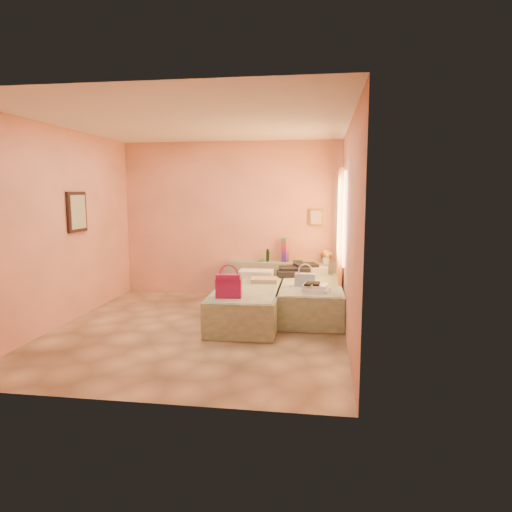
{
  "coord_description": "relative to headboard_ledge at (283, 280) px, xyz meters",
  "views": [
    {
      "loc": [
        1.67,
        -5.97,
        1.89
      ],
      "look_at": [
        0.67,
        0.85,
        0.93
      ],
      "focal_mm": 32.0,
      "sensor_mm": 36.0,
      "label": 1
    }
  ],
  "objects": [
    {
      "name": "rainbow_box",
      "position": [
        0.04,
        0.03,
        0.54
      ],
      "size": [
        0.13,
        0.13,
        0.43
      ],
      "primitive_type": "cube",
      "rotation": [
        0.0,
        0.0,
        -0.43
      ],
      "color": "#A41452",
      "rests_on": "headboard_ledge"
    },
    {
      "name": "khaki_garment",
      "position": [
        -0.2,
        -1.14,
        0.21
      ],
      "size": [
        0.42,
        0.35,
        0.07
      ],
      "primitive_type": "cube",
      "rotation": [
        0.0,
        0.0,
        0.1
      ],
      "color": "tan",
      "rests_on": "bed_left"
    },
    {
      "name": "headboard_ledge",
      "position": [
        0.0,
        0.0,
        0.0
      ],
      "size": [
        2.05,
        0.3,
        0.65
      ],
      "primitive_type": "cube",
      "color": "gray",
      "rests_on": "ground"
    },
    {
      "name": "room_walls",
      "position": [
        -0.77,
        -1.53,
        1.46
      ],
      "size": [
        4.02,
        4.51,
        2.81
      ],
      "color": "#FEA387",
      "rests_on": "ground"
    },
    {
      "name": "small_dish",
      "position": [
        -0.37,
        -0.02,
        0.34
      ],
      "size": [
        0.16,
        0.16,
        0.03
      ],
      "primitive_type": "cylinder",
      "rotation": [
        0.0,
        0.0,
        -0.27
      ],
      "color": "#437B52",
      "rests_on": "headboard_ledge"
    },
    {
      "name": "blue_handbag",
      "position": [
        0.45,
        -1.36,
        0.27
      ],
      "size": [
        0.31,
        0.14,
        0.19
      ],
      "primitive_type": "cube",
      "rotation": [
        0.0,
        0.0,
        -0.04
      ],
      "color": "#385588",
      "rests_on": "bed_right"
    },
    {
      "name": "bed_left",
      "position": [
        -0.38,
        -1.56,
        -0.08
      ],
      "size": [
        0.94,
        2.02,
        0.5
      ],
      "primitive_type": "cube",
      "rotation": [
        0.0,
        0.0,
        0.02
      ],
      "color": "#B0C7A0",
      "rests_on": "ground"
    },
    {
      "name": "clothes_pile",
      "position": [
        0.28,
        -0.43,
        0.26
      ],
      "size": [
        0.65,
        0.65,
        0.17
      ],
      "primitive_type": "cube",
      "rotation": [
        0.0,
        0.0,
        0.17
      ],
      "color": "black",
      "rests_on": "bed_right"
    },
    {
      "name": "magenta_handbag",
      "position": [
        -0.53,
        -2.22,
        0.33
      ],
      "size": [
        0.35,
        0.22,
        0.32
      ],
      "primitive_type": "cube",
      "rotation": [
        0.0,
        0.0,
        0.09
      ],
      "color": "#A41452",
      "rests_on": "bed_left"
    },
    {
      "name": "flower_vase",
      "position": [
        0.77,
        -0.07,
        0.47
      ],
      "size": [
        0.26,
        0.26,
        0.28
      ],
      "primitive_type": "cube",
      "rotation": [
        0.0,
        0.0,
        -0.25
      ],
      "color": "silver",
      "rests_on": "headboard_ledge"
    },
    {
      "name": "ground",
      "position": [
        -0.98,
        -2.1,
        -0.33
      ],
      "size": [
        4.5,
        4.5,
        0.0
      ],
      "primitive_type": "plane",
      "color": "tan",
      "rests_on": "ground"
    },
    {
      "name": "water_bottle",
      "position": [
        -0.28,
        0.0,
        0.43
      ],
      "size": [
        0.08,
        0.08,
        0.22
      ],
      "primitive_type": "cylinder",
      "rotation": [
        0.0,
        0.0,
        -0.43
      ],
      "color": "#123218",
      "rests_on": "headboard_ledge"
    },
    {
      "name": "sandal_pair",
      "position": [
        0.57,
        -1.71,
        0.29
      ],
      "size": [
        0.21,
        0.26,
        0.02
      ],
      "primitive_type": "cube",
      "rotation": [
        0.0,
        0.0,
        -0.16
      ],
      "color": "black",
      "rests_on": "towel_stack"
    },
    {
      "name": "green_book",
      "position": [
        0.27,
        0.06,
        0.34
      ],
      "size": [
        0.19,
        0.16,
        0.03
      ],
      "primitive_type": "cube",
      "rotation": [
        0.0,
        0.0,
        -0.25
      ],
      "color": "#274934",
      "rests_on": "headboard_ledge"
    },
    {
      "name": "bed_right",
      "position": [
        0.52,
        -1.05,
        -0.08
      ],
      "size": [
        0.94,
        2.02,
        0.5
      ],
      "primitive_type": "cube",
      "rotation": [
        0.0,
        0.0,
        0.02
      ],
      "color": "#B0C7A0",
      "rests_on": "ground"
    },
    {
      "name": "towel_stack",
      "position": [
        0.63,
        -1.7,
        0.23
      ],
      "size": [
        0.4,
        0.36,
        0.1
      ],
      "primitive_type": "cube",
      "rotation": [
        0.0,
        0.0,
        -0.2
      ],
      "color": "white",
      "rests_on": "bed_right"
    }
  ]
}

